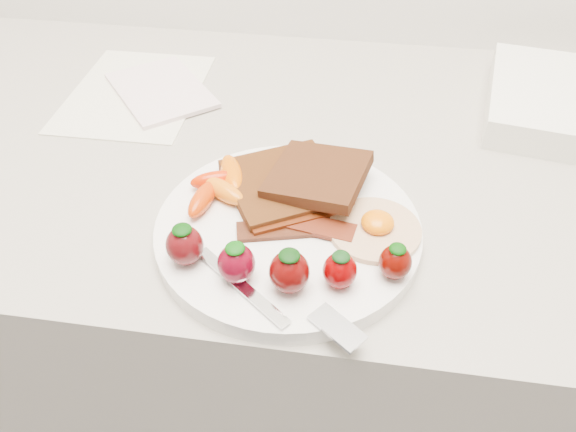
# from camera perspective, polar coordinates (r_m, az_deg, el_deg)

# --- Properties ---
(counter) EXTENTS (2.00, 0.60, 0.90)m
(counter) POSITION_cam_1_polar(r_m,az_deg,el_deg) (1.03, 2.09, -13.69)
(counter) COLOR gray
(counter) RESTS_ON ground
(plate) EXTENTS (0.27, 0.27, 0.02)m
(plate) POSITION_cam_1_polar(r_m,az_deg,el_deg) (0.57, 0.00, -1.39)
(plate) COLOR white
(plate) RESTS_ON counter
(toast_lower) EXTENTS (0.16, 0.16, 0.01)m
(toast_lower) POSITION_cam_1_polar(r_m,az_deg,el_deg) (0.60, -0.41, 3.29)
(toast_lower) COLOR black
(toast_lower) RESTS_ON plate
(toast_upper) EXTENTS (0.12, 0.12, 0.02)m
(toast_upper) POSITION_cam_1_polar(r_m,az_deg,el_deg) (0.59, 3.03, 4.14)
(toast_upper) COLOR black
(toast_upper) RESTS_ON toast_lower
(fried_egg) EXTENTS (0.12, 0.12, 0.02)m
(fried_egg) POSITION_cam_1_polar(r_m,az_deg,el_deg) (0.56, 8.88, -1.17)
(fried_egg) COLOR beige
(fried_egg) RESTS_ON plate
(bacon_strips) EXTENTS (0.12, 0.08, 0.01)m
(bacon_strips) POSITION_cam_1_polar(r_m,az_deg,el_deg) (0.56, 0.92, -0.65)
(bacon_strips) COLOR black
(bacon_strips) RESTS_ON plate
(baby_carrots) EXTENTS (0.07, 0.11, 0.02)m
(baby_carrots) POSITION_cam_1_polar(r_m,az_deg,el_deg) (0.60, -6.97, 3.14)
(baby_carrots) COLOR red
(baby_carrots) RESTS_ON plate
(strawberries) EXTENTS (0.23, 0.06, 0.04)m
(strawberries) POSITION_cam_1_polar(r_m,az_deg,el_deg) (0.50, -1.17, -4.65)
(strawberries) COLOR #4A080B
(strawberries) RESTS_ON plate
(fork) EXTENTS (0.17, 0.10, 0.00)m
(fork) POSITION_cam_1_polar(r_m,az_deg,el_deg) (0.49, -0.48, -8.92)
(fork) COLOR silver
(fork) RESTS_ON plate
(paper_sheet) EXTENTS (0.18, 0.24, 0.00)m
(paper_sheet) POSITION_cam_1_polar(r_m,az_deg,el_deg) (0.84, -15.23, 12.01)
(paper_sheet) COLOR silver
(paper_sheet) RESTS_ON counter
(notepad) EXTENTS (0.19, 0.19, 0.01)m
(notepad) POSITION_cam_1_polar(r_m,az_deg,el_deg) (0.83, -12.79, 12.37)
(notepad) COLOR silver
(notepad) RESTS_ON paper_sheet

